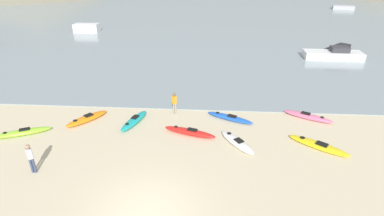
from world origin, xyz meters
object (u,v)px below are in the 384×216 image
object	(u,v)px
kayak_on_sand_1	(22,132)
kayak_on_sand_2	(190,132)
moored_boat_0	(87,28)
moored_boat_3	(343,7)
person_near_foreground	(30,157)
kayak_on_sand_7	(318,145)
kayak_on_sand_4	(87,119)
kayak_on_sand_3	(308,116)
kayak_on_sand_5	(230,118)
moored_boat_1	(333,54)
kayak_on_sand_6	(237,142)
person_near_waterline	(174,102)
moored_boat_2	(337,50)
kayak_on_sand_0	(134,121)

from	to	relation	value
kayak_on_sand_1	kayak_on_sand_2	world-z (taller)	kayak_on_sand_2
moored_boat_0	moored_boat_3	bearing A→B (deg)	29.47
person_near_foreground	moored_boat_3	bearing A→B (deg)	57.73
kayak_on_sand_7	moored_boat_0	bearing A→B (deg)	130.55
kayak_on_sand_4	kayak_on_sand_1	bearing A→B (deg)	-148.23
kayak_on_sand_3	kayak_on_sand_5	distance (m)	5.10
moored_boat_1	kayak_on_sand_3	bearing A→B (deg)	-114.79
person_near_foreground	moored_boat_1	bearing A→B (deg)	43.66
moored_boat_0	kayak_on_sand_1	bearing A→B (deg)	-76.00
kayak_on_sand_6	moored_boat_3	distance (m)	59.54
kayak_on_sand_7	moored_boat_0	world-z (taller)	moored_boat_0
kayak_on_sand_7	moored_boat_0	xyz separation A→B (m)	(-23.96, 28.00, 0.50)
kayak_on_sand_2	kayak_on_sand_1	bearing A→B (deg)	-175.92
person_near_waterline	kayak_on_sand_1	bearing A→B (deg)	-159.49
person_near_waterline	moored_boat_1	bearing A→B (deg)	42.16
kayak_on_sand_1	moored_boat_0	world-z (taller)	moored_boat_0
kayak_on_sand_5	moored_boat_3	xyz separation A→B (m)	(26.11, 50.71, 0.29)
kayak_on_sand_4	person_near_foreground	bearing A→B (deg)	-96.29
person_near_waterline	moored_boat_2	distance (m)	22.53
kayak_on_sand_6	moored_boat_3	xyz separation A→B (m)	(25.83, 53.64, 0.26)
kayak_on_sand_0	kayak_on_sand_2	bearing A→B (deg)	-17.85
kayak_on_sand_3	moored_boat_1	bearing A→B (deg)	65.21
kayak_on_sand_1	person_near_foreground	size ratio (longest dim) A/B	1.96
kayak_on_sand_0	moored_boat_2	world-z (taller)	moored_boat_2
kayak_on_sand_1	kayak_on_sand_7	distance (m)	17.02
kayak_on_sand_6	kayak_on_sand_7	size ratio (longest dim) A/B	0.86
kayak_on_sand_0	kayak_on_sand_1	world-z (taller)	kayak_on_sand_0
kayak_on_sand_1	kayak_on_sand_5	xyz separation A→B (m)	(12.29, 2.75, -0.03)
kayak_on_sand_1	moored_boat_0	xyz separation A→B (m)	(-6.94, 27.84, 0.46)
kayak_on_sand_6	moored_boat_0	xyz separation A→B (m)	(-19.51, 28.03, 0.47)
kayak_on_sand_7	moored_boat_3	distance (m)	57.73
kayak_on_sand_5	person_near_waterline	size ratio (longest dim) A/B	1.97
kayak_on_sand_5	kayak_on_sand_7	xyz separation A→B (m)	(4.73, -2.91, -0.01)
moored_boat_0	kayak_on_sand_3	bearing A→B (deg)	-45.34
kayak_on_sand_1	kayak_on_sand_3	world-z (taller)	kayak_on_sand_1
person_near_foreground	kayak_on_sand_0	bearing A→B (deg)	54.61
kayak_on_sand_2	kayak_on_sand_7	distance (m)	7.23
kayak_on_sand_0	kayak_on_sand_6	world-z (taller)	kayak_on_sand_0
kayak_on_sand_4	kayak_on_sand_6	xyz separation A→B (m)	(9.43, -2.14, -0.01)
kayak_on_sand_3	kayak_on_sand_5	world-z (taller)	kayak_on_sand_3
moored_boat_3	kayak_on_sand_6	bearing A→B (deg)	-115.71
kayak_on_sand_6	kayak_on_sand_4	bearing A→B (deg)	167.22
kayak_on_sand_0	person_near_foreground	bearing A→B (deg)	-125.39
kayak_on_sand_0	moored_boat_3	bearing A→B (deg)	58.06
kayak_on_sand_5	kayak_on_sand_6	distance (m)	2.95
kayak_on_sand_4	kayak_on_sand_5	bearing A→B (deg)	4.99
moored_boat_3	kayak_on_sand_7	bearing A→B (deg)	-111.74
kayak_on_sand_2	person_near_foreground	xyz separation A→B (m)	(-7.28, -4.01, 0.73)
kayak_on_sand_2	kayak_on_sand_5	world-z (taller)	kayak_on_sand_2
kayak_on_sand_3	moored_boat_1	xyz separation A→B (m)	(6.27, 13.58, 0.34)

